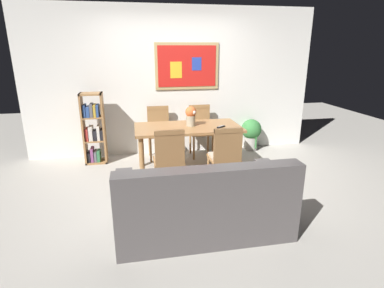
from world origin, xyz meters
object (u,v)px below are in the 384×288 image
dining_chair_far_right (200,126)px  dining_chair_near_right (225,153)px  flower_vase (191,115)px  leather_couch (203,206)px  bookshelf (94,130)px  tv_remote (221,127)px  dining_table (188,132)px  dining_chair_near_left (169,156)px  potted_ivy (251,132)px  dining_chair_far_left (159,128)px

dining_chair_far_right → dining_chair_near_right: bearing=-89.5°
dining_chair_near_right → flower_vase: size_ratio=2.98×
dining_chair_far_right → leather_couch: (-0.50, -2.47, -0.23)m
dining_chair_far_right → bookshelf: 1.85m
leather_couch → tv_remote: leather_couch is taller
dining_table → leather_couch: (-0.14, -1.72, -0.33)m
dining_table → flower_vase: flower_vase is taller
dining_chair_near_left → bookshelf: size_ratio=0.76×
dining_chair_far_right → bookshelf: size_ratio=0.76×
bookshelf → potted_ivy: bearing=3.2°
dining_chair_near_right → bookshelf: (-1.86, 1.46, 0.03)m
dining_table → flower_vase: size_ratio=5.30×
dining_chair_far_left → potted_ivy: dining_chair_far_left is taller
dining_chair_near_right → tv_remote: dining_chair_near_right is taller
dining_chair_far_left → flower_vase: size_ratio=2.98×
dining_chair_far_right → dining_chair_far_left: same height
dining_table → potted_ivy: dining_table is taller
dining_chair_near_right → flower_vase: bearing=112.4°
dining_chair_far_right → dining_chair_near_left: same height
leather_couch → dining_chair_near_left: bearing=103.4°
dining_chair_near_right → dining_chair_far_right: bearing=90.5°
dining_table → dining_chair_near_right: 0.86m
dining_table → dining_chair_near_right: dining_chair_near_right is taller
leather_couch → dining_chair_far_right: bearing=78.4°
dining_chair_far_right → potted_ivy: (1.02, 0.10, -0.20)m
dining_chair_near_right → dining_chair_near_left: 0.76m
dining_chair_far_right → dining_chair_far_left: 0.75m
dining_chair_near_left → dining_chair_far_left: (-0.01, 1.49, 0.00)m
dining_chair_near_left → flower_vase: (0.43, 0.74, 0.37)m
tv_remote → dining_chair_far_left: bearing=133.1°
dining_chair_near_left → potted_ivy: dining_chair_near_left is taller
leather_couch → flower_vase: size_ratio=5.89×
dining_chair_near_right → tv_remote: 0.65m
dining_chair_far_right → leather_couch: 2.53m
dining_chair_near_left → bookshelf: bearing=128.1°
flower_vase → tv_remote: 0.49m
dining_chair_near_left → tv_remote: bearing=32.9°
leather_couch → bookshelf: 2.77m
dining_chair_far_right → dining_chair_far_left: (-0.75, 0.02, 0.00)m
leather_couch → dining_chair_far_left: bearing=95.7°
dining_chair_near_left → tv_remote: dining_chair_near_left is taller
dining_table → dining_chair_near_right: size_ratio=1.78×
leather_couch → bookshelf: size_ratio=1.50×
dining_chair_near_right → flower_vase: 0.93m
bookshelf → flower_vase: bearing=-23.5°
potted_ivy → bookshelf: bearing=-176.8°
tv_remote → dining_chair_near_left: bearing=-147.1°
leather_couch → flower_vase: bearing=83.7°
flower_vase → tv_remote: flower_vase is taller
dining_table → dining_chair_near_left: (-0.38, -0.72, -0.11)m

